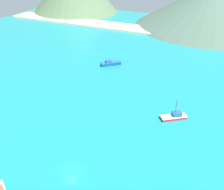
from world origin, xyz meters
TOP-DOWN VIEW (x-y plane):
  - ground at (0.00, 30.00)m, footprint 260.00×280.00m
  - fishing_boat_0 at (16.22, 32.67)m, footprint 8.07×7.04m
  - fishing_boat_1 at (-19.72, 62.36)m, footprint 8.14×7.90m
  - beach_strip at (0.00, 120.83)m, footprint 247.00×16.00m
  - hill_central at (9.93, 150.03)m, footprint 96.94×96.94m

SIDE VIEW (x-z plane):
  - ground at x=0.00m, z-range -0.50..0.00m
  - beach_strip at x=0.00m, z-range 0.00..1.20m
  - fishing_boat_0 at x=16.22m, z-range -2.51..4.00m
  - fishing_boat_1 at x=-19.72m, z-range -0.35..2.09m
  - hill_central at x=9.93m, z-range 0.00..27.46m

